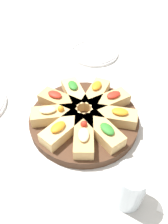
{
  "coord_description": "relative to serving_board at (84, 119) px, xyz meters",
  "views": [
    {
      "loc": [
        -0.37,
        -0.18,
        0.46
      ],
      "look_at": [
        0.0,
        0.0,
        0.04
      ],
      "focal_mm": 35.0,
      "sensor_mm": 36.0,
      "label": 1
    }
  ],
  "objects": [
    {
      "name": "ground_plane",
      "position": [
        0.0,
        0.0,
        -0.01
      ],
      "size": [
        3.0,
        3.0,
        0.0
      ],
      "primitive_type": "plane",
      "color": "beige"
    },
    {
      "name": "serving_board",
      "position": [
        0.0,
        0.0,
        0.0
      ],
      "size": [
        0.3,
        0.3,
        0.03
      ],
      "primitive_type": "cylinder",
      "color": "#422819",
      "rests_on": "ground_plane"
    },
    {
      "name": "focaccia_slice_0",
      "position": [
        0.06,
        0.06,
        0.03
      ],
      "size": [
        0.12,
        0.12,
        0.04
      ],
      "color": "#DBB775",
      "rests_on": "serving_board"
    },
    {
      "name": "focaccia_slice_1",
      "position": [
        0.01,
        0.08,
        0.03
      ],
      "size": [
        0.06,
        0.13,
        0.04
      ],
      "color": "tan",
      "rests_on": "serving_board"
    },
    {
      "name": "focaccia_slice_2",
      "position": [
        -0.05,
        0.07,
        0.03
      ],
      "size": [
        0.11,
        0.13,
        0.04
      ],
      "color": "tan",
      "rests_on": "serving_board"
    },
    {
      "name": "focaccia_slice_3",
      "position": [
        -0.08,
        0.02,
        0.03
      ],
      "size": [
        0.13,
        0.08,
        0.04
      ],
      "color": "#DBB775",
      "rests_on": "serving_board"
    },
    {
      "name": "focaccia_slice_4",
      "position": [
        -0.07,
        -0.03,
        0.03
      ],
      "size": [
        0.13,
        0.1,
        0.04
      ],
      "color": "tan",
      "rests_on": "serving_board"
    },
    {
      "name": "focaccia_slice_5",
      "position": [
        -0.04,
        -0.07,
        0.03
      ],
      "size": [
        0.1,
        0.13,
        0.04
      ],
      "color": "tan",
      "rests_on": "serving_board"
    },
    {
      "name": "focaccia_slice_6",
      "position": [
        0.02,
        -0.08,
        0.03
      ],
      "size": [
        0.08,
        0.13,
        0.04
      ],
      "color": "tan",
      "rests_on": "serving_board"
    },
    {
      "name": "focaccia_slice_7",
      "position": [
        0.07,
        -0.05,
        0.03
      ],
      "size": [
        0.13,
        0.11,
        0.04
      ],
      "color": "tan",
      "rests_on": "serving_board"
    },
    {
      "name": "focaccia_slice_8",
      "position": [
        0.08,
        0.0,
        0.03
      ],
      "size": [
        0.13,
        0.05,
        0.04
      ],
      "color": "tan",
      "rests_on": "serving_board"
    },
    {
      "name": "plate_right",
      "position": [
        0.35,
        0.13,
        -0.0
      ],
      "size": [
        0.19,
        0.19,
        0.02
      ],
      "color": "white",
      "rests_on": "ground_plane"
    },
    {
      "name": "water_glass",
      "position": [
        -0.16,
        -0.18,
        0.04
      ],
      "size": [
        0.06,
        0.06,
        0.1
      ],
      "primitive_type": "cylinder",
      "color": "silver",
      "rests_on": "ground_plane"
    }
  ]
}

